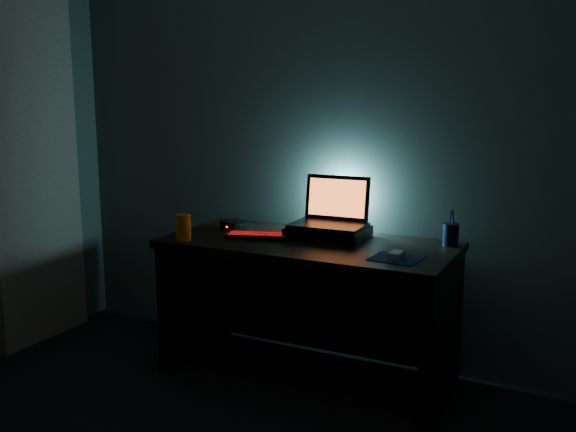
# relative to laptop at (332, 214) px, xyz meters

# --- Properties ---
(room) EXTENTS (3.50, 4.00, 2.50)m
(room) POSITION_rel_laptop_xyz_m (-0.06, -1.79, 0.38)
(room) COLOR black
(room) RESTS_ON ground
(desk) EXTENTS (1.50, 0.70, 0.75)m
(desk) POSITION_rel_laptop_xyz_m (-0.06, -0.11, -0.38)
(desk) COLOR black
(desk) RESTS_ON ground
(curtain) EXTENTS (0.06, 0.65, 2.30)m
(curtain) POSITION_rel_laptop_xyz_m (-1.77, -0.37, 0.28)
(curtain) COLOR #C0B79A
(curtain) RESTS_ON ground
(riser) EXTENTS (0.41, 0.31, 0.06)m
(riser) POSITION_rel_laptop_xyz_m (0.00, -0.05, -0.09)
(riser) COLOR black
(riser) RESTS_ON desk
(laptop) EXTENTS (0.39, 0.29, 0.26)m
(laptop) POSITION_rel_laptop_xyz_m (0.00, 0.00, 0.00)
(laptop) COLOR black
(laptop) RESTS_ON riser
(keyboard) EXTENTS (0.41, 0.24, 0.02)m
(keyboard) POSITION_rel_laptop_xyz_m (-0.31, -0.20, -0.11)
(keyboard) COLOR black
(keyboard) RESTS_ON desk
(mousepad) EXTENTS (0.23, 0.21, 0.00)m
(mousepad) POSITION_rel_laptop_xyz_m (0.45, -0.31, -0.12)
(mousepad) COLOR #0B294F
(mousepad) RESTS_ON desk
(mouse) EXTENTS (0.06, 0.10, 0.03)m
(mouse) POSITION_rel_laptop_xyz_m (0.45, -0.31, -0.10)
(mouse) COLOR gray
(mouse) RESTS_ON mousepad
(pen_cup) EXTENTS (0.08, 0.08, 0.11)m
(pen_cup) POSITION_rel_laptop_xyz_m (0.62, 0.07, -0.06)
(pen_cup) COLOR black
(pen_cup) RESTS_ON desk
(juice_glass) EXTENTS (0.10, 0.10, 0.13)m
(juice_glass) POSITION_rel_laptop_xyz_m (-0.66, -0.43, -0.05)
(juice_glass) COLOR orange
(juice_glass) RESTS_ON desk
(router) EXTENTS (0.18, 0.17, 0.05)m
(router) POSITION_rel_laptop_xyz_m (-0.55, -0.09, -0.10)
(router) COLOR black
(router) RESTS_ON desk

